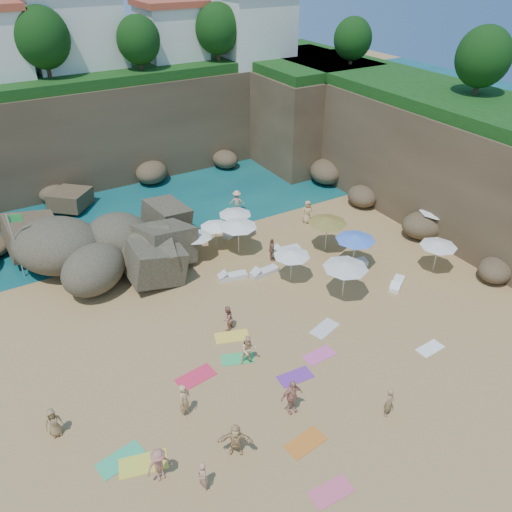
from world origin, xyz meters
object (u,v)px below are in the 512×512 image
parasol_0 (196,235)px  parasol_2 (235,212)px  person_stand_0 (185,401)px  person_stand_5 (74,256)px  parasol_1 (215,225)px  person_stand_1 (227,318)px  rock_outcrop (127,265)px  person_stand_2 (237,202)px  person_stand_4 (307,212)px  person_stand_3 (272,250)px  person_stand_6 (203,477)px  flag_pole (16,237)px  lounger_0 (264,272)px

parasol_0 → parasol_2: bearing=19.3°
parasol_2 → person_stand_0: bearing=-126.6°
person_stand_5 → parasol_0: bearing=-17.4°
parasol_1 → person_stand_1: (-3.26, -7.83, -1.05)m
rock_outcrop → person_stand_2: 10.17m
person_stand_0 → person_stand_4: (14.90, 11.78, 0.00)m
person_stand_2 → person_stand_0: bearing=88.6°
person_stand_0 → person_stand_1: 5.93m
parasol_0 → person_stand_3: (4.08, -2.59, -1.02)m
parasol_1 → person_stand_6: bearing=-118.3°
person_stand_0 → person_stand_5: 14.47m
person_stand_2 → person_stand_1: bearing=93.2°
rock_outcrop → flag_pole: size_ratio=1.87×
person_stand_2 → person_stand_4: size_ratio=1.01×
rock_outcrop → lounger_0: (7.11, -5.35, 0.15)m
person_stand_1 → person_stand_3: (5.67, 4.63, 0.05)m
person_stand_1 → person_stand_3: person_stand_3 is taller
lounger_0 → person_stand_1: (-4.42, -3.47, 0.59)m
person_stand_2 → person_stand_6: size_ratio=1.23×
rock_outcrop → lounger_0: 8.90m
person_stand_2 → person_stand_3: 7.26m
parasol_0 → person_stand_1: 7.47m
person_stand_6 → person_stand_2: bearing=146.8°
rock_outcrop → person_stand_5: 3.29m
rock_outcrop → person_stand_2: size_ratio=4.54×
person_stand_5 → parasol_2: bearing=-3.9°
person_stand_0 → person_stand_3: bearing=7.8°
person_stand_0 → person_stand_3: person_stand_0 is taller
person_stand_3 → parasol_0: bearing=80.9°
person_stand_1 → flag_pole: bearing=-81.6°
rock_outcrop → lounger_0: size_ratio=4.30×
parasol_2 → person_stand_1: (-5.07, -8.44, -1.23)m
person_stand_5 → person_stand_6: bearing=-82.8°
flag_pole → parasol_1: 12.10m
rock_outcrop → person_stand_3: 9.39m
parasol_2 → person_stand_0: parasol_2 is taller
parasol_2 → person_stand_2: size_ratio=1.27×
parasol_1 → lounger_0: size_ratio=1.10×
parasol_2 → person_stand_0: (-9.32, -12.57, -1.09)m
person_stand_5 → flag_pole: bearing=175.1°
lounger_0 → person_stand_6: size_ratio=1.30×
parasol_0 → lounger_0: 4.98m
person_stand_5 → person_stand_4: bearing=-3.3°
parasol_2 → person_stand_4: (5.57, -0.79, -1.09)m
flag_pole → parasol_1: bearing=-14.5°
person_stand_4 → person_stand_6: 22.01m
lounger_0 → person_stand_1: bearing=-145.2°
parasol_0 → person_stand_4: parasol_0 is taller
lounger_0 → person_stand_3: (1.25, 1.15, 0.64)m
person_stand_1 → person_stand_4: size_ratio=0.84×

